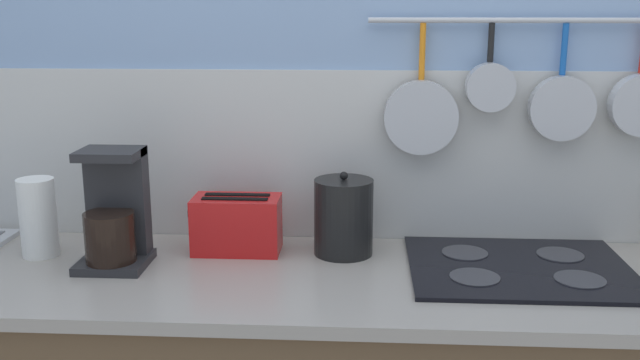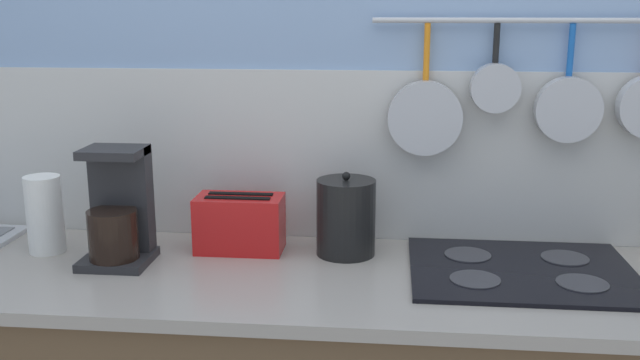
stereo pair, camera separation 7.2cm
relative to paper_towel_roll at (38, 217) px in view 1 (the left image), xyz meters
name	(u,v)px [view 1 (the left image)]	position (x,y,z in m)	size (l,w,h in m)	color
wall_back	(343,124)	(0.87, 0.26, 0.24)	(7.20, 0.15, 2.60)	#84A3CC
countertop	(336,281)	(0.87, -0.11, -0.13)	(3.10, 0.65, 0.03)	#A59E93
paper_towel_roll	(38,217)	(0.00, 0.00, 0.00)	(0.10, 0.10, 0.23)	white
coffee_maker	(114,218)	(0.25, -0.06, 0.02)	(0.19, 0.18, 0.33)	#262628
toaster	(237,224)	(0.57, 0.07, -0.03)	(0.27, 0.14, 0.17)	red
kettle	(344,217)	(0.88, 0.07, 0.00)	(0.17, 0.17, 0.25)	black
cooktop	(519,268)	(1.37, -0.04, -0.11)	(0.61, 0.48, 0.01)	black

